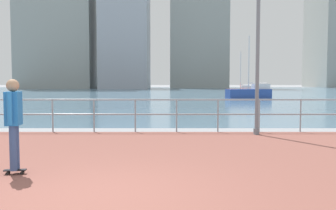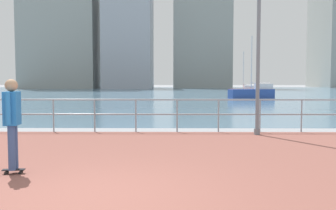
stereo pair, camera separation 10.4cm
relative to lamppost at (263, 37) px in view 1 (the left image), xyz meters
name	(u,v)px [view 1 (the left image)]	position (x,y,z in m)	size (l,w,h in m)	color
ground	(159,95)	(-4.12, 33.72, -3.12)	(220.00, 220.00, 0.00)	gray
brick_paving	(121,154)	(-4.12, -3.16, -3.12)	(28.00, 7.63, 0.01)	brown
harbor_water	(161,92)	(-4.12, 45.65, -3.12)	(180.00, 88.00, 0.00)	slate
waterfront_railing	(135,109)	(-4.12, 0.65, -2.34)	(25.25, 0.06, 1.13)	#8C99A3
lamppost	(263,37)	(0.00, 0.00, 0.00)	(0.79, 0.45, 5.64)	slate
skateboarder	(13,117)	(-5.84, -5.01, -2.06)	(0.41, 0.56, 1.76)	black
sailboat_teal	(250,93)	(5.05, 24.31, -2.54)	(4.54, 2.24, 6.11)	#284799
sailboat_gray	(241,92)	(5.51, 30.87, -2.63)	(3.26, 3.49, 5.13)	#B21E1E
tower_glass	(126,36)	(-12.76, 74.38, 9.10)	(10.56, 15.85, 26.10)	#A3A8B2
tower_concrete	(198,5)	(4.43, 80.04, 17.28)	(13.83, 12.20, 42.47)	#939993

